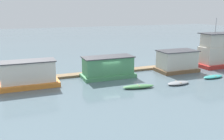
{
  "coord_description": "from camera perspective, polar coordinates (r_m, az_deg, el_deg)",
  "views": [
    {
      "loc": [
        -11.93,
        -31.08,
        9.35
      ],
      "look_at": [
        0.0,
        -1.0,
        1.4
      ],
      "focal_mm": 40.0,
      "sensor_mm": 36.0,
      "label": 1
    }
  ],
  "objects": [
    {
      "name": "houseboat_orange",
      "position": [
        32.18,
        -18.55,
        -1.02
      ],
      "size": [
        7.2,
        3.33,
        3.25
      ],
      "color": "orange",
      "rests_on": "ground_plane"
    },
    {
      "name": "dinghy_teal",
      "position": [
        37.39,
        22.09,
        -1.43
      ],
      "size": [
        3.36,
        1.42,
        0.36
      ],
      "color": "teal",
      "rests_on": "ground_plane"
    },
    {
      "name": "mooring_post_near_right",
      "position": [
        34.28,
        -14.08,
        -1.31
      ],
      "size": [
        0.27,
        0.27,
        1.32
      ],
      "primitive_type": "cylinder",
      "color": "brown",
      "rests_on": "ground_plane"
    },
    {
      "name": "dinghy_grey",
      "position": [
        32.85,
        14.91,
        -2.89
      ],
      "size": [
        3.2,
        1.54,
        0.36
      ],
      "color": "gray",
      "rests_on": "ground_plane"
    },
    {
      "name": "houseboat_brown",
      "position": [
        39.27,
        14.63,
        1.93
      ],
      "size": [
        6.13,
        3.63,
        3.26
      ],
      "color": "brown",
      "rests_on": "ground_plane"
    },
    {
      "name": "dinghy_green",
      "position": [
        30.4,
        6.05,
        -3.77
      ],
      "size": [
        4.07,
        1.65,
        0.42
      ],
      "color": "#47844C",
      "rests_on": "ground_plane"
    },
    {
      "name": "ground_plane",
      "position": [
        34.58,
        -0.61,
        -1.89
      ],
      "size": [
        200.0,
        200.0,
        0.0
      ],
      "primitive_type": "plane",
      "color": "slate"
    },
    {
      "name": "dock_walkway",
      "position": [
        37.13,
        -2.2,
        -0.55
      ],
      "size": [
        51.0,
        1.58,
        0.3
      ],
      "primitive_type": "cube",
      "color": "#846B4C",
      "rests_on": "ground_plane"
    },
    {
      "name": "houseboat_green",
      "position": [
        34.71,
        -0.91,
        0.6
      ],
      "size": [
        7.4,
        3.39,
        2.97
      ],
      "color": "#4C9360",
      "rests_on": "ground_plane"
    },
    {
      "name": "houseboat_red",
      "position": [
        44.72,
        22.68,
        3.9
      ],
      "size": [
        6.33,
        3.97,
        7.96
      ],
      "color": "red",
      "rests_on": "ground_plane"
    }
  ]
}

